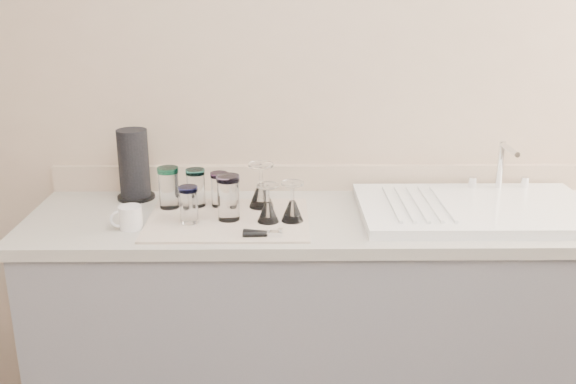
{
  "coord_description": "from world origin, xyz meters",
  "views": [
    {
      "loc": [
        -0.14,
        -0.93,
        1.68
      ],
      "look_at": [
        -0.12,
        1.15,
        1.0
      ],
      "focal_mm": 40.0,
      "sensor_mm": 36.0,
      "label": 1
    }
  ],
  "objects_px": {
    "tumbler_purple": "(219,189)",
    "tumbler_lavender": "(228,197)",
    "tumbler_blue": "(189,205)",
    "tumbler_teal": "(169,187)",
    "tumbler_cyan": "(196,187)",
    "goblet_front_right": "(292,208)",
    "goblet_front_left": "(268,209)",
    "white_mug": "(130,218)",
    "sink_unit": "(477,208)",
    "goblet_back_left": "(261,192)",
    "can_opener": "(263,233)",
    "paper_towel_roll": "(134,165)"
  },
  "relations": [
    {
      "from": "tumbler_purple",
      "to": "tumbler_lavender",
      "type": "relative_size",
      "value": 0.8
    },
    {
      "from": "tumbler_blue",
      "to": "tumbler_lavender",
      "type": "height_order",
      "value": "tumbler_lavender"
    },
    {
      "from": "tumbler_purple",
      "to": "tumbler_lavender",
      "type": "xyz_separation_m",
      "value": [
        0.04,
        -0.14,
        0.02
      ]
    },
    {
      "from": "tumbler_teal",
      "to": "tumbler_cyan",
      "type": "xyz_separation_m",
      "value": [
        0.09,
        0.02,
        -0.01
      ]
    },
    {
      "from": "goblet_front_right",
      "to": "tumbler_purple",
      "type": "bearing_deg",
      "value": 148.83
    },
    {
      "from": "goblet_front_left",
      "to": "white_mug",
      "type": "xyz_separation_m",
      "value": [
        -0.46,
        -0.04,
        -0.01
      ]
    },
    {
      "from": "goblet_front_right",
      "to": "tumbler_cyan",
      "type": "bearing_deg",
      "value": 155.39
    },
    {
      "from": "sink_unit",
      "to": "tumbler_blue",
      "type": "distance_m",
      "value": 1.01
    },
    {
      "from": "goblet_front_right",
      "to": "goblet_front_left",
      "type": "bearing_deg",
      "value": -174.5
    },
    {
      "from": "tumbler_teal",
      "to": "tumbler_lavender",
      "type": "bearing_deg",
      "value": -29.4
    },
    {
      "from": "tumbler_teal",
      "to": "tumbler_blue",
      "type": "distance_m",
      "value": 0.18
    },
    {
      "from": "tumbler_lavender",
      "to": "goblet_back_left",
      "type": "xyz_separation_m",
      "value": [
        0.11,
        0.13,
        -0.02
      ]
    },
    {
      "from": "goblet_front_right",
      "to": "tumbler_teal",
      "type": "bearing_deg",
      "value": 162.13
    },
    {
      "from": "can_opener",
      "to": "paper_towel_roll",
      "type": "bearing_deg",
      "value": 140.44
    },
    {
      "from": "sink_unit",
      "to": "goblet_front_right",
      "type": "xyz_separation_m",
      "value": [
        -0.65,
        -0.09,
        0.03
      ]
    },
    {
      "from": "sink_unit",
      "to": "paper_towel_roll",
      "type": "height_order",
      "value": "paper_towel_roll"
    },
    {
      "from": "goblet_front_right",
      "to": "can_opener",
      "type": "distance_m",
      "value": 0.17
    },
    {
      "from": "goblet_front_left",
      "to": "tumbler_cyan",
      "type": "bearing_deg",
      "value": 147.7
    },
    {
      "from": "goblet_front_right",
      "to": "white_mug",
      "type": "distance_m",
      "value": 0.54
    },
    {
      "from": "tumbler_blue",
      "to": "can_opener",
      "type": "height_order",
      "value": "tumbler_blue"
    },
    {
      "from": "tumbler_teal",
      "to": "paper_towel_roll",
      "type": "distance_m",
      "value": 0.2
    },
    {
      "from": "tumbler_teal",
      "to": "tumbler_cyan",
      "type": "height_order",
      "value": "tumbler_teal"
    },
    {
      "from": "goblet_front_left",
      "to": "paper_towel_roll",
      "type": "relative_size",
      "value": 0.5
    },
    {
      "from": "goblet_front_left",
      "to": "paper_towel_roll",
      "type": "bearing_deg",
      "value": 151.27
    },
    {
      "from": "tumbler_lavender",
      "to": "white_mug",
      "type": "height_order",
      "value": "tumbler_lavender"
    },
    {
      "from": "sink_unit",
      "to": "tumbler_cyan",
      "type": "bearing_deg",
      "value": 175.83
    },
    {
      "from": "tumbler_purple",
      "to": "tumbler_teal",
      "type": "bearing_deg",
      "value": -174.91
    },
    {
      "from": "tumbler_cyan",
      "to": "tumbler_blue",
      "type": "bearing_deg",
      "value": -90.69
    },
    {
      "from": "goblet_back_left",
      "to": "can_opener",
      "type": "bearing_deg",
      "value": -87.25
    },
    {
      "from": "sink_unit",
      "to": "white_mug",
      "type": "bearing_deg",
      "value": -173.57
    },
    {
      "from": "tumbler_purple",
      "to": "tumbler_lavender",
      "type": "height_order",
      "value": "tumbler_lavender"
    },
    {
      "from": "goblet_front_left",
      "to": "can_opener",
      "type": "xyz_separation_m",
      "value": [
        -0.01,
        -0.13,
        -0.04
      ]
    },
    {
      "from": "tumbler_teal",
      "to": "tumbler_lavender",
      "type": "distance_m",
      "value": 0.26
    },
    {
      "from": "tumbler_lavender",
      "to": "tumbler_blue",
      "type": "bearing_deg",
      "value": -166.66
    },
    {
      "from": "goblet_back_left",
      "to": "tumbler_teal",
      "type": "bearing_deg",
      "value": -179.26
    },
    {
      "from": "tumbler_cyan",
      "to": "white_mug",
      "type": "bearing_deg",
      "value": -133.12
    },
    {
      "from": "can_opener",
      "to": "paper_towel_roll",
      "type": "distance_m",
      "value": 0.65
    },
    {
      "from": "tumbler_purple",
      "to": "tumbler_lavender",
      "type": "bearing_deg",
      "value": -72.68
    },
    {
      "from": "sink_unit",
      "to": "tumbler_teal",
      "type": "bearing_deg",
      "value": 177.05
    },
    {
      "from": "tumbler_blue",
      "to": "paper_towel_roll",
      "type": "bearing_deg",
      "value": 130.28
    },
    {
      "from": "can_opener",
      "to": "white_mug",
      "type": "distance_m",
      "value": 0.45
    },
    {
      "from": "goblet_back_left",
      "to": "goblet_front_left",
      "type": "xyz_separation_m",
      "value": [
        0.03,
        -0.15,
        -0.01
      ]
    },
    {
      "from": "tumbler_blue",
      "to": "can_opener",
      "type": "distance_m",
      "value": 0.28
    },
    {
      "from": "tumbler_teal",
      "to": "goblet_front_left",
      "type": "relative_size",
      "value": 1.13
    },
    {
      "from": "sink_unit",
      "to": "white_mug",
      "type": "distance_m",
      "value": 1.2
    },
    {
      "from": "tumbler_teal",
      "to": "paper_towel_roll",
      "type": "bearing_deg",
      "value": 139.34
    },
    {
      "from": "tumbler_lavender",
      "to": "goblet_front_left",
      "type": "height_order",
      "value": "tumbler_lavender"
    },
    {
      "from": "white_mug",
      "to": "goblet_front_right",
      "type": "bearing_deg",
      "value": 5.19
    },
    {
      "from": "goblet_front_right",
      "to": "can_opener",
      "type": "xyz_separation_m",
      "value": [
        -0.1,
        -0.14,
        -0.04
      ]
    },
    {
      "from": "tumbler_blue",
      "to": "tumbler_cyan",
      "type": "bearing_deg",
      "value": 89.31
    }
  ]
}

